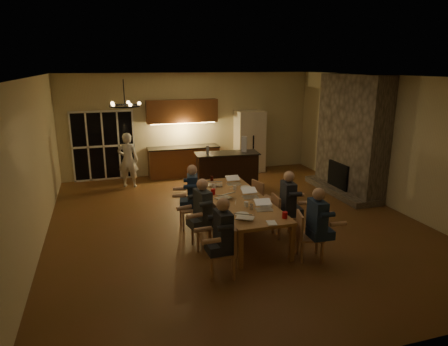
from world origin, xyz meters
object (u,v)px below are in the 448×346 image
Objects in this scene: mug_front at (246,204)px; plate_near at (265,205)px; laptop_a at (245,212)px; bar_blender at (244,144)px; redcup_near at (285,215)px; chandelier at (125,106)px; laptop_d at (250,192)px; plate_far at (246,187)px; laptop_f at (234,180)px; person_right_mid at (288,204)px; standing_person at (128,160)px; laptop_e at (215,181)px; person_right_near at (317,225)px; chair_left_mid at (204,225)px; person_left_far at (193,196)px; dining_table at (239,215)px; plate_left at (242,214)px; chair_right_far at (264,199)px; person_left_mid at (203,213)px; person_left_near at (223,238)px; redcup_mid at (213,192)px; chair_right_mid at (285,216)px; can_silver at (251,207)px; mug_mid at (235,188)px; can_cola at (212,178)px; bar_bottle at (208,150)px; mug_back at (214,186)px; chair_left_far at (190,208)px; chair_right_near at (310,236)px; refrigerator at (250,141)px; laptop_c at (223,193)px; bar_island at (227,172)px.

mug_front is 0.36× the size of plate_near.
laptop_a is 0.74× the size of bar_blender.
mug_front is 0.83× the size of redcup_near.
chandelier reaches higher than mug_front.
plate_far is (0.15, 0.69, -0.10)m from laptop_d.
laptop_a is 2.13m from laptop_f.
redcup_near is at bearing -85.39° from plate_near.
person_right_mid is 3.18× the size of bar_blender.
laptop_d is 1.42× the size of plate_far.
standing_person is 4.96× the size of laptop_f.
laptop_e is 1.68m from plate_near.
person_right_near is at bearing -172.88° from person_right_mid.
person_left_far is at bearing 174.13° from chair_left_mid.
plate_left is at bearing -105.60° from dining_table.
chandelier is (-1.33, 0.19, 2.31)m from chair_left_mid.
laptop_e is at bearing 101.65° from dining_table.
chair_right_far is 2.10m from person_left_mid.
person_left_near is 11.50× the size of redcup_mid.
person_right_mid is at bearing -74.79° from chair_right_mid.
standing_person is at bearing -170.95° from person_left_near.
can_silver is at bearing -95.25° from laptop_f.
redcup_mid reaches higher than plate_far.
laptop_d is at bearing 108.51° from chair_left_mid.
person_left_near is 2.10m from redcup_mid.
dining_table is at bearing 114.48° from chair_left_mid.
laptop_e is (0.04, 2.11, 0.00)m from laptop_a.
can_silver is 0.28× the size of bar_blender.
laptop_a is 1.70m from mug_mid.
plate_left is at bearing -91.63° from can_cola.
can_silver is 0.50× the size of bar_bottle.
laptop_e is 1.55m from mug_front.
mug_back is 0.83× the size of redcup_mid.
chair_left_far is 1.00× the size of chair_right_near.
person_left_mid is at bearing -153.98° from laptop_d.
chair_left_mid is (-2.88, -5.14, -0.55)m from refrigerator.
laptop_c is at bearing -131.11° from mug_mid.
redcup_near is at bearing 74.60° from chair_right_near.
bar_island is 4.05× the size of bar_blender.
chair_left_mid is at bearing -153.41° from laptop_d.
refrigerator is 1.45× the size of person_left_far.
person_right_mid is at bearing -69.24° from bar_blender.
laptop_a is (-1.16, -0.63, 0.17)m from person_right_mid.
plate_left is at bearing 150.68° from redcup_near.
dining_table is 13.05× the size of bar_bottle.
chair_right_mid is at bearing 16.37° from can_silver.
person_left_mid reaches higher than can_silver.
mug_front is 0.42× the size of bar_bottle.
plate_near is (-1.63, -5.21, -0.24)m from refrigerator.
chair_right_far is at bearing 119.08° from chair_left_mid.
person_right_mid is 0.54m from plate_near.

